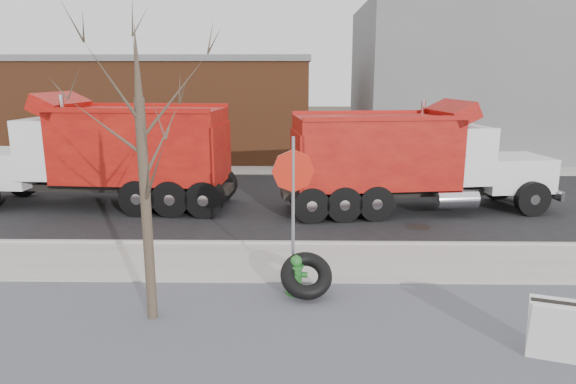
{
  "coord_description": "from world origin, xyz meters",
  "views": [
    {
      "loc": [
        -0.59,
        -11.2,
        4.38
      ],
      "look_at": [
        -0.79,
        1.71,
        1.4
      ],
      "focal_mm": 32.0,
      "sensor_mm": 36.0,
      "label": 1
    }
  ],
  "objects_px": {
    "sandwich_board": "(554,331)",
    "truck_tire": "(306,275)",
    "stop_sign": "(293,189)",
    "fire_hydrant": "(296,277)",
    "dump_truck_red_b": "(108,151)",
    "dump_truck_red_a": "(408,157)"
  },
  "relations": [
    {
      "from": "sandwich_board",
      "to": "truck_tire",
      "type": "bearing_deg",
      "value": 166.46
    },
    {
      "from": "truck_tire",
      "to": "stop_sign",
      "type": "bearing_deg",
      "value": 124.15
    },
    {
      "from": "truck_tire",
      "to": "sandwich_board",
      "type": "height_order",
      "value": "sandwich_board"
    },
    {
      "from": "fire_hydrant",
      "to": "dump_truck_red_b",
      "type": "xyz_separation_m",
      "value": [
        -6.22,
        6.97,
        1.52
      ]
    },
    {
      "from": "fire_hydrant",
      "to": "dump_truck_red_b",
      "type": "bearing_deg",
      "value": 133.02
    },
    {
      "from": "truck_tire",
      "to": "dump_truck_red_a",
      "type": "xyz_separation_m",
      "value": [
        3.37,
        6.68,
        1.33
      ]
    },
    {
      "from": "fire_hydrant",
      "to": "truck_tire",
      "type": "height_order",
      "value": "truck_tire"
    },
    {
      "from": "sandwich_board",
      "to": "dump_truck_red_a",
      "type": "bearing_deg",
      "value": 110.82
    },
    {
      "from": "truck_tire",
      "to": "stop_sign",
      "type": "xyz_separation_m",
      "value": [
        -0.27,
        0.39,
        1.68
      ]
    },
    {
      "from": "fire_hydrant",
      "to": "dump_truck_red_a",
      "type": "xyz_separation_m",
      "value": [
        3.58,
        6.58,
        1.4
      ]
    },
    {
      "from": "stop_sign",
      "to": "sandwich_board",
      "type": "relative_size",
      "value": 3.18
    },
    {
      "from": "fire_hydrant",
      "to": "truck_tire",
      "type": "distance_m",
      "value": 0.24
    },
    {
      "from": "stop_sign",
      "to": "dump_truck_red_a",
      "type": "distance_m",
      "value": 7.28
    },
    {
      "from": "dump_truck_red_a",
      "to": "fire_hydrant",
      "type": "bearing_deg",
      "value": -126.07
    },
    {
      "from": "dump_truck_red_a",
      "to": "dump_truck_red_b",
      "type": "distance_m",
      "value": 9.8
    },
    {
      "from": "fire_hydrant",
      "to": "truck_tire",
      "type": "relative_size",
      "value": 0.74
    },
    {
      "from": "fire_hydrant",
      "to": "sandwich_board",
      "type": "distance_m",
      "value": 4.66
    },
    {
      "from": "fire_hydrant",
      "to": "stop_sign",
      "type": "relative_size",
      "value": 0.26
    },
    {
      "from": "fire_hydrant",
      "to": "sandwich_board",
      "type": "relative_size",
      "value": 0.84
    },
    {
      "from": "truck_tire",
      "to": "dump_truck_red_b",
      "type": "relative_size",
      "value": 0.13
    },
    {
      "from": "sandwich_board",
      "to": "dump_truck_red_a",
      "type": "distance_m",
      "value": 9.12
    },
    {
      "from": "stop_sign",
      "to": "dump_truck_red_a",
      "type": "height_order",
      "value": "dump_truck_red_a"
    }
  ]
}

